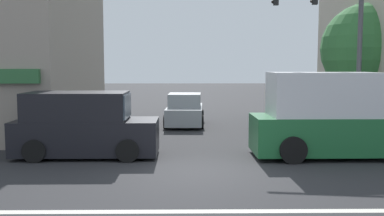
% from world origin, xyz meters
% --- Properties ---
extents(ground_plane, '(120.00, 120.00, 0.00)m').
position_xyz_m(ground_plane, '(0.00, 0.00, 0.00)').
color(ground_plane, '#2B2B2D').
extents(lane_marking_stripe, '(9.00, 0.24, 0.01)m').
position_xyz_m(lane_marking_stripe, '(0.00, -3.50, 0.00)').
color(lane_marking_stripe, silver).
rests_on(lane_marking_stripe, ground).
extents(street_tree, '(3.85, 3.85, 5.59)m').
position_xyz_m(street_tree, '(7.28, 6.54, 3.66)').
color(street_tree, '#4C3823').
rests_on(street_tree, ground).
extents(utility_pole_far_right, '(1.40, 0.22, 8.05)m').
position_xyz_m(utility_pole_far_right, '(7.36, 8.96, 4.17)').
color(utility_pole_far_right, brown).
rests_on(utility_pole_far_right, ground).
extents(traffic_light_mast, '(4.85, 0.82, 6.20)m').
position_xyz_m(traffic_light_mast, '(5.18, 4.57, 4.18)').
color(traffic_light_mast, '#47474C').
rests_on(traffic_light_mast, ground).
extents(van_crossing_center, '(4.61, 2.06, 2.11)m').
position_xyz_m(van_crossing_center, '(-3.69, 2.10, 1.01)').
color(van_crossing_center, black).
rests_on(van_crossing_center, ground).
extents(sedan_waiting_far, '(2.00, 4.16, 1.58)m').
position_xyz_m(sedan_waiting_far, '(-0.43, 9.71, 0.71)').
color(sedan_waiting_far, '#999EA3').
rests_on(sedan_waiting_far, ground).
extents(box_truck_parked_curbside, '(5.62, 2.27, 2.75)m').
position_xyz_m(box_truck_parked_curbside, '(4.40, 1.94, 1.25)').
color(box_truck_parked_curbside, '#1E6033').
rests_on(box_truck_parked_curbside, ground).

